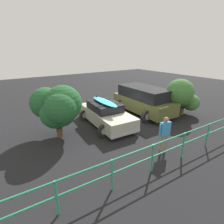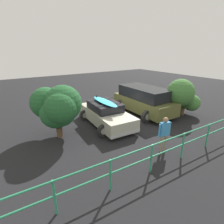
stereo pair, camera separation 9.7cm
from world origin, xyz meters
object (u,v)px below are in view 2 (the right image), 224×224
(sedan_car, at_px, (106,114))
(suv_car, at_px, (144,100))
(bush_near_right, at_px, (183,96))
(person_bystander, at_px, (164,131))
(bush_near_left, at_px, (58,107))

(sedan_car, xyz_separation_m, suv_car, (-3.20, -0.22, 0.30))
(sedan_car, bearing_deg, bush_near_right, 162.53)
(person_bystander, distance_m, bush_near_left, 5.06)
(person_bystander, xyz_separation_m, bush_near_left, (3.28, -3.79, 0.63))
(sedan_car, distance_m, bush_near_right, 5.28)
(person_bystander, xyz_separation_m, bush_near_right, (-4.50, -2.32, 0.38))
(bush_near_left, bearing_deg, suv_car, -176.89)
(suv_car, bearing_deg, sedan_car, 4.02)
(suv_car, relative_size, bush_near_right, 1.91)
(person_bystander, height_order, bush_near_left, bush_near_left)
(sedan_car, height_order, bush_near_right, bush_near_right)
(bush_near_right, bearing_deg, bush_near_left, -10.69)
(sedan_car, height_order, bush_near_left, bush_near_left)
(sedan_car, height_order, person_bystander, person_bystander)
(suv_car, height_order, person_bystander, suv_car)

